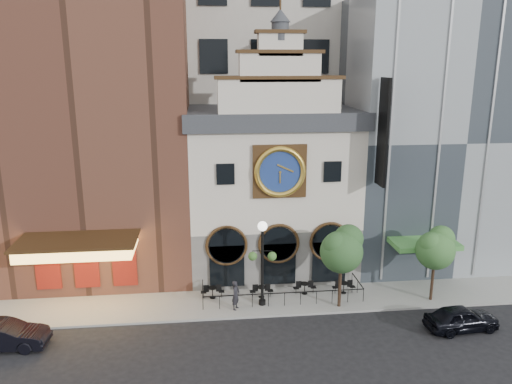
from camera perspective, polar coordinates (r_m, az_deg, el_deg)
The scene contains 17 objects.
ground at distance 32.53m, azimuth 3.63°, elevation -14.02°, with size 120.00×120.00×0.00m, color black.
sidewalk at distance 34.68m, azimuth 2.91°, elevation -11.95°, with size 44.00×5.00×0.15m, color gray.
clock_building at distance 37.36m, azimuth 1.76°, elevation 0.85°, with size 12.60×8.78×18.65m.
theater_building at distance 38.99m, azimuth -18.20°, elevation 9.53°, with size 14.00×15.60×25.00m.
retail_building at distance 42.51m, azimuth 19.11°, elevation 6.48°, with size 14.00×14.40×20.00m.
office_tower at distance 48.57m, azimuth -0.22°, elevation 19.85°, with size 20.00×16.00×40.00m, color #BCB7AA.
cafe_railing at distance 34.45m, azimuth 2.92°, elevation -11.17°, with size 10.60×2.60×0.90m, color black, non-canonical shape.
bistro_0 at distance 34.35m, azimuth -4.99°, elevation -11.27°, with size 1.58×0.68×0.90m.
bistro_1 at distance 34.32m, azimuth 0.62°, elevation -11.23°, with size 1.58×0.68×0.90m.
bistro_2 at distance 34.96m, azimuth 5.58°, elevation -10.80°, with size 1.58×0.68×0.90m.
bistro_3 at distance 35.40m, azimuth 10.00°, elevation -10.62°, with size 1.58×0.68×0.90m.
car_right at distance 33.10m, azimuth 22.44°, elevation -13.19°, with size 1.78×4.41×1.50m, color black.
car_left at distance 32.23m, azimuth -26.85°, elevation -14.41°, with size 1.66×4.77×1.57m, color black.
pedestrian at distance 32.64m, azimuth -2.33°, elevation -11.69°, with size 0.71×0.46×1.93m, color black.
lamppost at distance 32.13m, azimuth 0.74°, elevation -7.09°, with size 1.82×0.72×5.73m.
tree_left at distance 32.26m, azimuth 9.82°, elevation -6.36°, with size 2.83×2.73×5.45m.
tree_right at distance 34.81m, azimuth 19.87°, elevation -5.95°, with size 2.63×2.53×5.07m.
Camera 1 is at (-5.08, -28.10, 15.59)m, focal length 35.00 mm.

